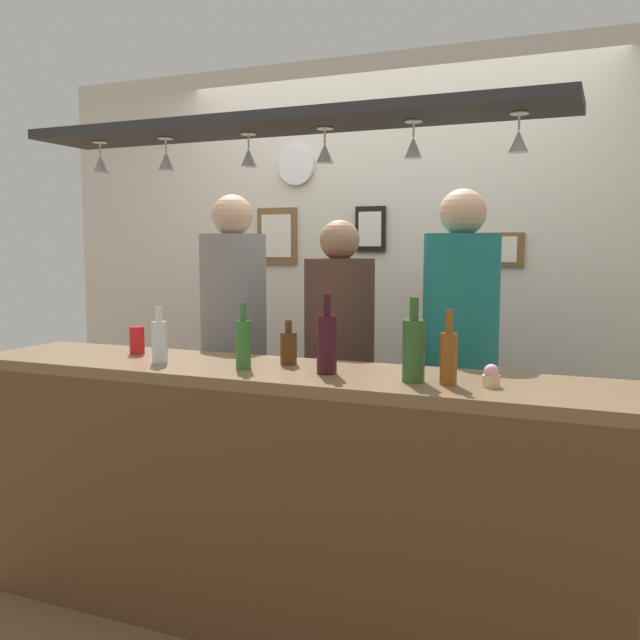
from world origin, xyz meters
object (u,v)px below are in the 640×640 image
object	(u,v)px
bottle_beer_green_import	(243,343)
cupcake	(491,376)
person_left_grey_shirt	(234,332)
bottle_beer_amber_tall	(449,356)
wall_clock	(296,166)
person_middle_brown_shirt	(340,356)
drink_can	(137,340)
bottle_soda_clear	(160,340)
bottle_champagne_green	(414,349)
bottle_wine_dark_red	(327,343)
bottle_beer_brown_stubby	(289,347)
person_right_teal_shirt	(460,345)
picture_frame_caricature	(277,236)
picture_frame_lower_pair	(495,249)
picture_frame_crest	(370,229)

from	to	relation	value
bottle_beer_green_import	cupcake	bearing A→B (deg)	1.43
person_left_grey_shirt	bottle_beer_amber_tall	xyz separation A→B (m)	(1.29, -0.76, 0.06)
wall_clock	person_middle_brown_shirt	bearing A→B (deg)	-51.77
drink_can	bottle_beer_amber_tall	bearing A→B (deg)	-6.06
bottle_beer_green_import	bottle_soda_clear	size ratio (longest dim) A/B	1.13
cupcake	bottle_beer_amber_tall	bearing A→B (deg)	-170.59
cupcake	bottle_champagne_green	bearing A→B (deg)	-175.46
person_middle_brown_shirt	bottle_wine_dark_red	size ratio (longest dim) A/B	5.47
bottle_soda_clear	bottle_beer_amber_tall	xyz separation A→B (m)	(1.20, 0.01, 0.01)
bottle_champagne_green	wall_clock	world-z (taller)	wall_clock
bottle_beer_brown_stubby	cupcake	world-z (taller)	bottle_beer_brown_stubby
wall_clock	bottle_champagne_green	bearing A→B (deg)	-52.34
person_right_teal_shirt	drink_can	xyz separation A→B (m)	(-1.32, -0.60, 0.03)
person_middle_brown_shirt	bottle_beer_green_import	xyz separation A→B (m)	(-0.11, -0.76, 0.15)
picture_frame_caricature	picture_frame_lower_pair	distance (m)	1.31
bottle_beer_brown_stubby	bottle_beer_amber_tall	xyz separation A→B (m)	(0.69, -0.17, 0.03)
bottle_soda_clear	bottle_beer_brown_stubby	bearing A→B (deg)	18.89
person_left_grey_shirt	cupcake	bearing A→B (deg)	-27.18
person_middle_brown_shirt	cupcake	bearing A→B (deg)	-41.20
bottle_beer_brown_stubby	bottle_wine_dark_red	world-z (taller)	bottle_wine_dark_red
bottle_beer_brown_stubby	wall_clock	size ratio (longest dim) A/B	0.82
bottle_beer_amber_tall	picture_frame_caricature	world-z (taller)	picture_frame_caricature
person_left_grey_shirt	wall_clock	xyz separation A→B (m)	(0.03, 0.71, 0.91)
bottle_soda_clear	person_left_grey_shirt	bearing A→B (deg)	96.77
picture_frame_lower_pair	picture_frame_caricature	bearing A→B (deg)	180.00
picture_frame_lower_pair	wall_clock	size ratio (longest dim) A/B	1.36
bottle_beer_amber_tall	wall_clock	bearing A→B (deg)	130.54
bottle_beer_brown_stubby	bottle_wine_dark_red	size ratio (longest dim) A/B	0.60
person_left_grey_shirt	picture_frame_crest	distance (m)	1.02
bottle_beer_amber_tall	drink_can	size ratio (longest dim) A/B	2.13
wall_clock	picture_frame_crest	bearing A→B (deg)	0.77
wall_clock	bottle_beer_green_import	bearing A→B (deg)	-73.00
bottle_beer_brown_stubby	bottle_wine_dark_red	bearing A→B (deg)	-31.30
picture_frame_lower_pair	person_middle_brown_shirt	bearing A→B (deg)	-130.74
bottle_champagne_green	cupcake	world-z (taller)	bottle_champagne_green
person_right_teal_shirt	bottle_beer_brown_stubby	distance (m)	0.83
bottle_champagne_green	bottle_beer_green_import	size ratio (longest dim) A/B	1.15
person_right_teal_shirt	person_middle_brown_shirt	bearing A→B (deg)	180.00
bottle_wine_dark_red	picture_frame_caricature	bearing A→B (deg)	122.64
bottle_champagne_green	picture_frame_lower_pair	distance (m)	1.51
person_left_grey_shirt	bottle_beer_brown_stubby	world-z (taller)	person_left_grey_shirt
drink_can	picture_frame_caricature	size ratio (longest dim) A/B	0.36
picture_frame_caricature	picture_frame_crest	size ratio (longest dim) A/B	1.31
bottle_beer_green_import	picture_frame_crest	bearing A→B (deg)	89.33
bottle_beer_amber_tall	picture_frame_crest	bearing A→B (deg)	118.17
person_right_teal_shirt	bottle_beer_green_import	distance (m)	1.03
bottle_beer_brown_stubby	picture_frame_caricature	bearing A→B (deg)	118.18
bottle_champagne_green	bottle_beer_amber_tall	world-z (taller)	bottle_champagne_green
bottle_beer_brown_stubby	bottle_soda_clear	world-z (taller)	bottle_soda_clear
bottle_soda_clear	picture_frame_caricature	world-z (taller)	picture_frame_caricature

